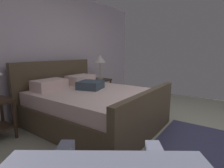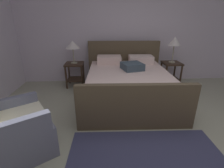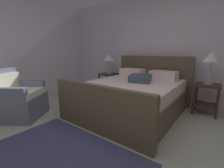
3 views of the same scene
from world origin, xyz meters
name	(u,v)px [view 3 (image 3 of 3)]	position (x,y,z in m)	size (l,w,h in m)	color
ground_plane	(93,156)	(0.00, 0.00, -0.01)	(5.81, 5.32, 0.02)	#A6A68E
wall_back	(167,48)	(0.00, 2.72, 1.31)	(5.93, 0.12, 2.61)	silver
bed	(133,95)	(-0.26, 1.50, 0.34)	(1.86, 2.18, 1.11)	brown
nightstand_right	(207,94)	(0.96, 2.23, 0.40)	(0.44, 0.44, 0.60)	#3B291C
table_lamp_right	(212,58)	(0.96, 2.23, 1.10)	(0.30, 0.30, 0.62)	#B7B293
nightstand_left	(108,80)	(-1.48, 2.30, 0.40)	(0.44, 0.44, 0.60)	#3B291C
table_lamp_left	(108,58)	(-1.48, 2.30, 1.04)	(0.32, 0.32, 0.54)	#B7B293
armchair	(17,99)	(-1.88, 0.00, 0.35)	(1.00, 1.00, 0.90)	slate
area_rug	(59,159)	(-0.26, -0.29, 0.01)	(1.95, 1.24, 0.01)	#3C3E5F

